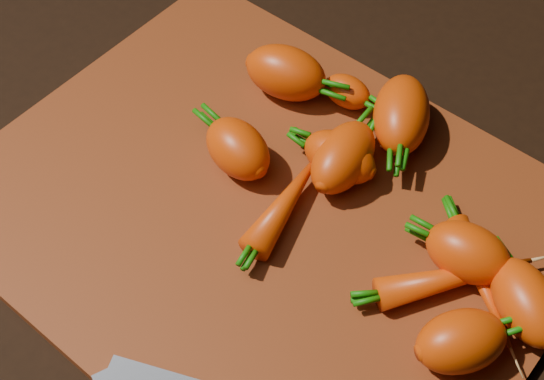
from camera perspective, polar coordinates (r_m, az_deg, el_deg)
The scene contains 14 objects.
ground at distance 0.67m, azimuth -0.54°, elevation -2.30°, with size 2.00×2.00×0.01m, color black.
cutting_board at distance 0.66m, azimuth -0.55°, elevation -1.77°, with size 0.50×0.40×0.01m, color maroon.
carrot_0 at distance 0.73m, azimuth 1.05°, elevation 8.82°, with size 0.08×0.05×0.05m, color #E2440A.
carrot_1 at distance 0.67m, azimuth -2.59°, elevation 3.13°, with size 0.07×0.05×0.05m, color #E2440A.
carrot_2 at distance 0.70m, azimuth 9.72°, elevation 5.62°, with size 0.09×0.05×0.05m, color #E2440A.
carrot_3 at distance 0.66m, azimuth 5.38°, elevation 2.48°, with size 0.08×0.05×0.05m, color #E2440A.
carrot_4 at distance 0.67m, azimuth 5.12°, elevation 2.49°, with size 0.07×0.04×0.04m, color #E2440A.
carrot_5 at distance 0.73m, azimuth 5.70°, elevation 7.38°, with size 0.05×0.03×0.03m, color #E2440A.
carrot_6 at distance 0.62m, azimuth 18.61°, elevation -8.01°, with size 0.08×0.05×0.05m, color #E2440A.
carrot_7 at distance 0.62m, azimuth 13.65°, elevation -6.41°, with size 0.13×0.03×0.03m, color #E2440A.
carrot_8 at distance 0.63m, azimuth 15.52°, elevation -6.63°, with size 0.12×0.02×0.02m, color #E2440A.
carrot_9 at distance 0.64m, azimuth 1.06°, elevation -0.93°, with size 0.11×0.03×0.03m, color #E2440A.
carrot_10 at distance 0.59m, azimuth 14.04°, elevation -10.99°, with size 0.07×0.05×0.05m, color #E2440A.
carrot_11 at distance 0.62m, azimuth 14.53°, elevation -4.59°, with size 0.07×0.05×0.05m, color #E2440A.
Camera 1 is at (0.24, -0.29, 0.55)m, focal length 50.00 mm.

